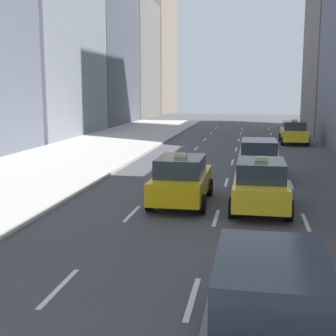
# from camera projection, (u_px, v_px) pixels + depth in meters

# --- Properties ---
(sidewalk_left) EXTENTS (8.00, 66.00, 0.15)m
(sidewalk_left) POSITION_uv_depth(u_px,v_px,m) (79.00, 154.00, 29.37)
(sidewalk_left) COLOR #ADAAA3
(sidewalk_left) RESTS_ON ground
(lane_markings) EXTENTS (5.72, 56.00, 0.01)m
(lane_markings) POSITION_uv_depth(u_px,v_px,m) (230.00, 171.00, 23.81)
(lane_markings) COLOR white
(lane_markings) RESTS_ON ground
(taxi_lead) EXTENTS (2.02, 4.40, 1.87)m
(taxi_lead) POSITION_uv_depth(u_px,v_px,m) (181.00, 179.00, 16.90)
(taxi_lead) COLOR yellow
(taxi_lead) RESTS_ON ground
(taxi_second) EXTENTS (2.02, 4.40, 1.87)m
(taxi_second) POSITION_uv_depth(u_px,v_px,m) (260.00, 184.00, 16.06)
(taxi_second) COLOR yellow
(taxi_second) RESTS_ON ground
(taxi_third) EXTENTS (2.02, 4.40, 1.87)m
(taxi_third) POSITION_uv_depth(u_px,v_px,m) (294.00, 132.00, 35.70)
(taxi_third) COLOR yellow
(taxi_third) RESTS_ON ground
(sedan_black_near) EXTENTS (2.02, 4.80, 1.81)m
(sedan_black_near) POSITION_uv_depth(u_px,v_px,m) (259.00, 158.00, 21.86)
(sedan_black_near) COLOR #9EA0A5
(sedan_black_near) RESTS_ON ground
(sedan_silver_behind) EXTENTS (2.02, 4.69, 1.76)m
(sedan_silver_behind) POSITION_uv_depth(u_px,v_px,m) (270.00, 307.00, 6.93)
(sedan_silver_behind) COLOR #565B66
(sedan_silver_behind) RESTS_ON ground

